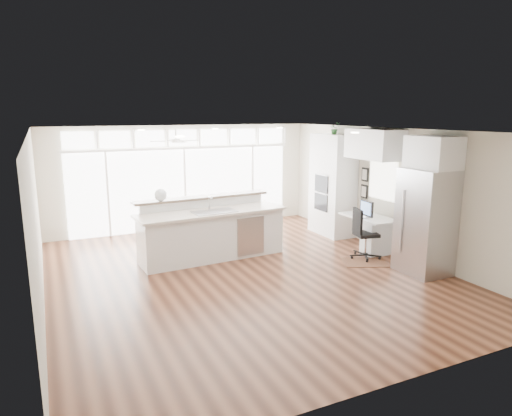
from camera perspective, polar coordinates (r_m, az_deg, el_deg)
name	(u,v)px	position (r m, az deg, el deg)	size (l,w,h in m)	color
floor	(246,275)	(8.78, -1.26, -8.31)	(7.00, 8.00, 0.02)	#442215
ceiling	(245,131)	(8.25, -1.34, 9.65)	(7.00, 8.00, 0.02)	white
wall_back	(184,177)	(12.12, -9.03, 3.81)	(7.00, 0.04, 2.70)	beige
wall_front	(398,272)	(5.14, 17.32, -7.62)	(7.00, 0.04, 2.70)	beige
wall_left	(36,224)	(7.72, -25.79, -1.83)	(0.04, 8.00, 2.70)	beige
wall_right	(393,191)	(10.31, 16.77, 2.05)	(0.04, 8.00, 2.70)	beige
glass_wall	(185,189)	(12.11, -8.91, 2.37)	(5.80, 0.06, 2.08)	white
transom_row	(183,138)	(11.97, -9.11, 8.66)	(5.90, 0.06, 0.40)	white
desk_window	(383,180)	(10.48, 15.58, 3.37)	(0.04, 0.85, 0.85)	white
ceiling_fan	(176,136)	(10.73, -9.98, 8.81)	(1.16, 1.16, 0.32)	white
recessed_lights	(241,131)	(8.43, -1.90, 9.56)	(3.40, 3.00, 0.02)	white
oven_cabinet	(332,185)	(11.52, 9.54, 2.87)	(0.64, 1.20, 2.50)	white
desk_nook	(368,233)	(10.50, 13.86, -3.04)	(0.72, 1.30, 0.76)	white
upper_cabinets	(374,144)	(10.21, 14.58, 7.73)	(0.64, 1.30, 0.64)	white
refrigerator	(426,222)	(9.16, 20.43, -1.62)	(0.76, 0.90, 2.00)	#B5B5BA
fridge_cabinet	(433,152)	(9.01, 21.30, 6.49)	(0.64, 0.90, 0.60)	white
framed_photos	(365,183)	(10.97, 13.43, 3.06)	(0.06, 0.22, 0.80)	black
kitchen_island	(212,229)	(9.59, -5.50, -2.66)	(3.14, 1.18, 1.25)	white
rug	(365,262)	(9.68, 13.43, -6.60)	(0.88, 0.64, 0.01)	#3A1D12
office_chair	(366,234)	(9.82, 13.61, -3.14)	(0.55, 0.51, 1.06)	black
fishbowl	(161,195)	(9.47, -11.84, 1.62)	(0.26, 0.26, 0.26)	white
monitor	(367,208)	(10.32, 13.67, -0.01)	(0.08, 0.47, 0.39)	black
keyboard	(360,217)	(10.26, 12.88, -1.12)	(0.11, 0.28, 0.01)	white
potted_plant	(334,130)	(11.39, 9.78, 9.64)	(0.25, 0.28, 0.22)	#275D28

